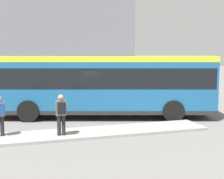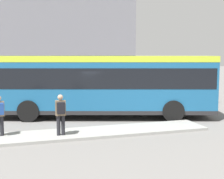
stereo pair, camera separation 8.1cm
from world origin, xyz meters
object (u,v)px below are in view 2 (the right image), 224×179
at_px(bicycle_orange, 209,95).
at_px(city_bus, 102,82).
at_px(potted_planter_near_shelter, 118,91).
at_px(bicycle_black, 211,96).
at_px(pedestrian_companion, 61,112).

bearing_deg(bicycle_orange, city_bus, -59.64).
relative_size(bicycle_orange, potted_planter_near_shelter, 1.09).
bearing_deg(bicycle_black, bicycle_orange, -24.22).
height_order(bicycle_orange, potted_planter_near_shelter, potted_planter_near_shelter).
bearing_deg(city_bus, bicycle_orange, 40.81).
distance_m(city_bus, pedestrian_companion, 4.58).
distance_m(pedestrian_companion, bicycle_orange, 14.30).
xyz_separation_m(bicycle_black, bicycle_orange, (0.36, 0.86, -0.01)).
bearing_deg(pedestrian_companion, potted_planter_near_shelter, -29.25).
distance_m(pedestrian_companion, potted_planter_near_shelter, 9.81).
bearing_deg(pedestrian_companion, bicycle_black, -57.13).
xyz_separation_m(city_bus, pedestrian_companion, (-2.67, -3.63, -0.83)).
bearing_deg(city_bus, pedestrian_companion, -109.05).
bearing_deg(bicycle_orange, potted_planter_near_shelter, -88.44).
xyz_separation_m(pedestrian_companion, bicycle_black, (11.66, 6.86, -0.71)).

